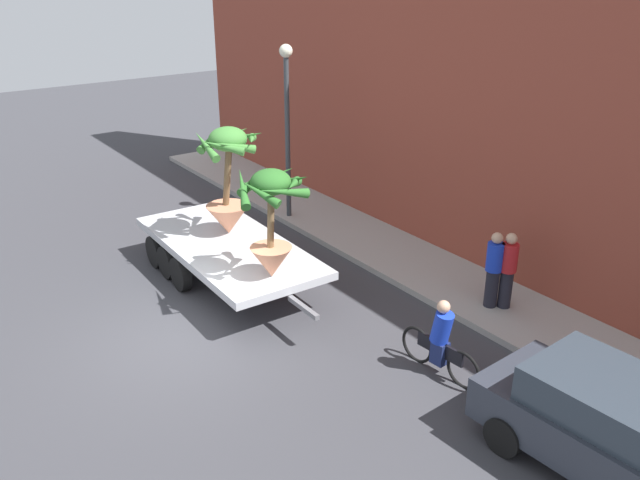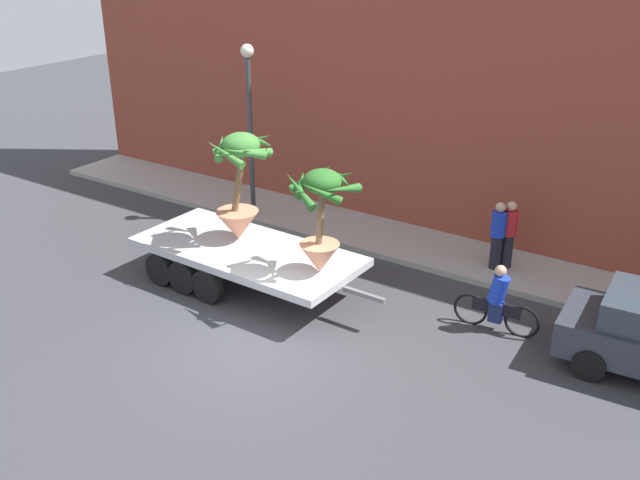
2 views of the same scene
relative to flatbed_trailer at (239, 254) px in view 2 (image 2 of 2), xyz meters
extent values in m
plane|color=#38383D|center=(2.04, -2.02, -0.76)|extent=(60.00, 60.00, 0.00)
cube|color=#A39E99|center=(2.04, 4.08, -0.69)|extent=(24.00, 2.20, 0.15)
cube|color=brown|center=(2.04, 5.78, 3.62)|extent=(24.00, 1.20, 8.76)
cube|color=#B7BABF|center=(0.25, -0.01, 0.13)|extent=(5.47, 2.56, 0.18)
cylinder|color=black|center=(-1.46, 1.17, -0.36)|extent=(0.80, 0.24, 0.80)
cylinder|color=black|center=(-1.51, -1.10, -0.36)|extent=(0.80, 0.24, 0.80)
cylinder|color=black|center=(-0.70, 1.15, -0.36)|extent=(0.80, 0.24, 0.80)
cylinder|color=black|center=(-0.76, -1.12, -0.36)|extent=(0.80, 0.24, 0.80)
cylinder|color=black|center=(0.06, 1.13, -0.36)|extent=(0.80, 0.24, 0.80)
cylinder|color=black|center=(0.00, -1.14, -0.36)|extent=(0.80, 0.24, 0.80)
cube|color=slate|center=(3.45, -0.08, -0.02)|extent=(1.00, 0.12, 0.10)
cone|color=tan|center=(2.34, -0.11, 0.55)|extent=(0.87, 0.87, 0.67)
cylinder|color=brown|center=(2.38, -0.11, 1.60)|extent=(0.25, 0.14, 1.42)
ellipsoid|color=#2D6B28|center=(2.41, -0.11, 2.30)|extent=(0.80, 0.80, 0.50)
cone|color=#2D6B28|center=(2.94, -0.16, 2.26)|extent=(0.31, 1.10, 0.43)
cone|color=#2D6B28|center=(2.72, 0.21, 2.27)|extent=(0.80, 0.78, 0.35)
cone|color=#2D6B28|center=(2.38, 0.42, 2.23)|extent=(1.07, 0.27, 0.58)
cone|color=#2D6B28|center=(1.97, 0.14, 2.23)|extent=(0.68, 0.99, 0.57)
cone|color=#2D6B28|center=(2.04, -0.32, 2.25)|extent=(0.60, 0.86, 0.43)
cone|color=#2D6B28|center=(2.19, -0.61, 2.22)|extent=(1.08, 0.62, 0.63)
cone|color=#2D6B28|center=(2.63, -0.49, 2.22)|extent=(0.87, 0.62, 0.54)
cone|color=tan|center=(-0.25, 0.29, 0.58)|extent=(1.01, 1.01, 0.71)
cylinder|color=brown|center=(-0.14, 0.29, 1.76)|extent=(0.50, 0.15, 1.64)
ellipsoid|color=#428438|center=(-0.04, 0.29, 2.58)|extent=(0.87, 0.87, 0.54)
cone|color=#428438|center=(0.42, 0.21, 2.52)|extent=(0.35, 0.97, 0.44)
cone|color=#428438|center=(0.24, 0.74, 2.55)|extent=(1.03, 0.74, 0.36)
cone|color=#428438|center=(-0.21, 0.83, 2.52)|extent=(1.14, 0.53, 0.53)
cone|color=#428438|center=(-0.48, 0.52, 2.50)|extent=(0.64, 0.97, 0.56)
cone|color=#428438|center=(-0.42, 0.03, 2.52)|extent=(0.69, 0.89, 0.47)
cone|color=#428438|center=(-0.05, -0.25, 2.51)|extent=(1.09, 0.23, 0.56)
cone|color=#428438|center=(0.32, -0.03, 2.53)|extent=(0.81, 0.87, 0.41)
torus|color=black|center=(6.40, 1.34, -0.42)|extent=(0.74, 0.12, 0.74)
torus|color=black|center=(5.30, 1.26, -0.42)|extent=(0.74, 0.12, 0.74)
cube|color=black|center=(5.85, 1.30, -0.24)|extent=(1.04, 0.14, 0.28)
cylinder|color=#1938C6|center=(5.85, 1.30, 0.21)|extent=(0.47, 0.37, 0.65)
sphere|color=tan|center=(5.85, 1.30, 0.63)|extent=(0.24, 0.24, 0.24)
cube|color=navy|center=(5.85, 1.30, -0.32)|extent=(0.30, 0.26, 0.44)
cylinder|color=black|center=(7.88, 2.25, -0.44)|extent=(0.65, 0.24, 0.64)
cylinder|color=black|center=(7.97, 0.56, -0.44)|extent=(0.65, 0.24, 0.64)
cylinder|color=black|center=(4.86, 3.84, -0.19)|extent=(0.28, 0.28, 0.85)
cylinder|color=#1938C6|center=(4.86, 3.84, 0.55)|extent=(0.36, 0.36, 0.62)
sphere|color=tan|center=(4.86, 3.84, 0.98)|extent=(0.24, 0.24, 0.24)
cylinder|color=black|center=(5.06, 4.05, -0.19)|extent=(0.28, 0.28, 0.85)
cylinder|color=red|center=(5.06, 4.05, 0.55)|extent=(0.36, 0.36, 0.62)
sphere|color=tan|center=(5.06, 4.05, 0.98)|extent=(0.24, 0.24, 0.24)
cylinder|color=#383D42|center=(-2.20, 3.28, 1.64)|extent=(0.14, 0.14, 4.50)
sphere|color=#EAEACC|center=(-2.20, 3.28, 4.04)|extent=(0.36, 0.36, 0.36)
camera|label=1|loc=(12.93, -6.50, 6.37)|focal=37.18mm
camera|label=2|loc=(10.03, -11.66, 7.17)|focal=40.28mm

